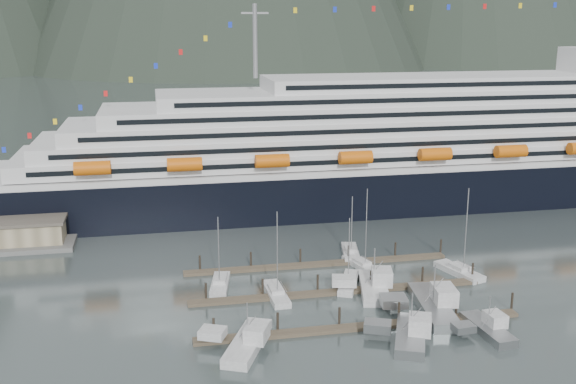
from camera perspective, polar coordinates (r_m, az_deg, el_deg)
name	(u,v)px	position (r m, az deg, el deg)	size (l,w,h in m)	color
ground	(373,298)	(108.89, 7.18, -8.90)	(1600.00, 1600.00, 0.00)	#404B4B
cruise_ship	(421,152)	(165.11, 11.20, 3.33)	(210.00, 30.40, 50.30)	black
dock_near	(362,326)	(98.73, 6.28, -11.22)	(48.18, 2.28, 3.20)	#4E4132
dock_mid	(338,291)	(110.09, 4.22, -8.39)	(48.18, 2.28, 3.20)	#4E4132
dock_far	(318,264)	(121.77, 2.58, -6.08)	(48.18, 2.28, 3.20)	#4E4132
sailboat_a	(220,284)	(112.76, -5.77, -7.79)	(4.35, 9.62, 12.78)	#B1B1B1
sailboat_b	(276,294)	(108.49, -1.02, -8.63)	(3.04, 10.38, 14.85)	#B1B1B1
sailboat_d	(349,283)	(113.26, 5.17, -7.69)	(6.42, 10.56, 12.38)	#B1B1B1
sailboat_f	(351,253)	(127.12, 5.32, -5.18)	(4.79, 10.19, 12.20)	#B1B1B1
sailboat_g	(362,266)	(121.15, 6.28, -6.21)	(5.04, 10.20, 15.15)	#B1B1B1
sailboat_h	(459,272)	(121.23, 14.28, -6.55)	(5.72, 10.48, 16.11)	#B1B1B1
trawler_a	(247,341)	(92.82, -3.53, -12.49)	(10.91, 13.31, 7.13)	#B1B1B1
trawler_b	(409,334)	(95.86, 10.25, -11.75)	(10.46, 12.48, 7.76)	gray
trawler_c	(432,305)	(105.45, 12.08, -9.33)	(11.68, 16.40, 8.22)	gray
trawler_d	(487,328)	(100.44, 16.51, -10.98)	(7.83, 10.56, 6.11)	gray
trawler_e	(373,286)	(110.87, 7.18, -7.90)	(10.37, 13.22, 8.24)	#B1B1B1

